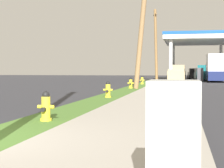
{
  "coord_description": "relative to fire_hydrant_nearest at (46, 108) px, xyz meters",
  "views": [
    {
      "loc": [
        4.17,
        -5.4,
        1.39
      ],
      "look_at": [
        0.81,
        11.42,
        0.7
      ],
      "focal_mm": 57.22,
      "sensor_mm": 36.0,
      "label": 1
    }
  ],
  "objects": [
    {
      "name": "truck_teal_on_apron",
      "position": [
        6.22,
        40.53,
        0.47
      ],
      "size": [
        2.51,
        5.54,
        1.97
      ],
      "color": "#197075",
      "rests_on": "ground"
    },
    {
      "name": "fire_hydrant_fourth",
      "position": [
        -0.18,
        22.78,
        0.0
      ],
      "size": [
        0.42,
        0.37,
        0.74
      ],
      "color": "yellow",
      "rests_on": "grass_verge"
    },
    {
      "name": "car_black_by_far_pump",
      "position": [
        5.04,
        47.24,
        0.28
      ],
      "size": [
        2.14,
        4.58,
        1.57
      ],
      "color": "black",
      "rests_on": "ground"
    },
    {
      "name": "fire_hydrant_second",
      "position": [
        -0.03,
        7.57,
        0.0
      ],
      "size": [
        0.42,
        0.38,
        0.74
      ],
      "color": "yellow",
      "rests_on": "grass_verge"
    },
    {
      "name": "truck_navy_at_forecourt",
      "position": [
        6.95,
        33.72,
        1.04
      ],
      "size": [
        2.15,
        6.41,
        3.11
      ],
      "color": "navy",
      "rests_on": "ground"
    },
    {
      "name": "fire_hydrant_third",
      "position": [
        -0.18,
        15.79,
        0.0
      ],
      "size": [
        0.42,
        0.37,
        0.74
      ],
      "color": "yellow",
      "rests_on": "grass_verge"
    },
    {
      "name": "utility_cabinet",
      "position": [
        3.25,
        -5.01,
        0.22
      ],
      "size": [
        0.52,
        0.63,
        1.17
      ],
      "color": "slate",
      "rests_on": "sidewalk_slab"
    },
    {
      "name": "utility_pole_midground",
      "position": [
        0.79,
        14.77,
        4.89
      ],
      "size": [
        1.87,
        1.45,
        10.27
      ],
      "color": "#937047",
      "rests_on": "grass_verge"
    },
    {
      "name": "utility_pole_background",
      "position": [
        0.1,
        34.7,
        4.04
      ],
      "size": [
        0.76,
        1.93,
        8.56
      ],
      "color": "olive",
      "rests_on": "grass_verge"
    },
    {
      "name": "fire_hydrant_nearest",
      "position": [
        0.0,
        0.0,
        0.0
      ],
      "size": [
        0.42,
        0.38,
        0.74
      ],
      "color": "yellow",
      "rests_on": "grass_verge"
    },
    {
      "name": "truck_tan_at_far_bay",
      "position": [
        2.6,
        36.4,
        0.47
      ],
      "size": [
        2.26,
        5.45,
        1.97
      ],
      "color": "tan",
      "rests_on": "ground"
    },
    {
      "name": "car_white_by_near_pump",
      "position": [
        5.75,
        43.74,
        0.28
      ],
      "size": [
        2.04,
        4.54,
        1.57
      ],
      "color": "white",
      "rests_on": "ground"
    },
    {
      "name": "sidewalk_slab",
      "position": [
        2.16,
        -2.91,
        -0.39
      ],
      "size": [
        3.2,
        80.0,
        0.12
      ],
      "primitive_type": "cube",
      "color": "#A8A093",
      "rests_on": "ground"
    }
  ]
}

